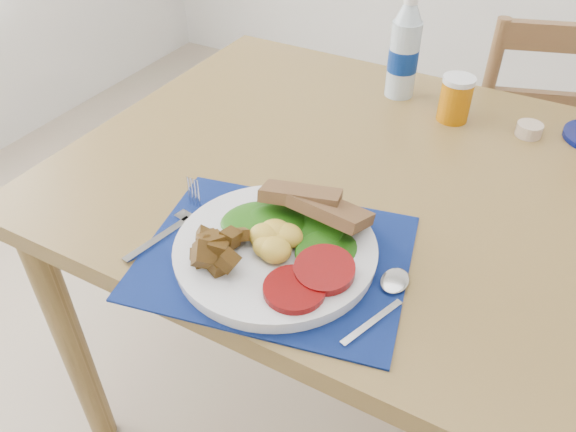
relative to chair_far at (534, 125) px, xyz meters
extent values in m
cube|color=brown|center=(-0.09, -0.72, 0.19)|extent=(1.40, 0.90, 0.04)
cylinder|color=brown|center=(-0.73, -1.11, -0.19)|extent=(0.06, 0.06, 0.71)
cylinder|color=brown|center=(-0.73, -0.33, -0.19)|extent=(0.06, 0.06, 0.71)
cube|color=brown|center=(-0.02, 0.06, -0.14)|extent=(0.50, 0.48, 0.04)
cylinder|color=brown|center=(0.09, 0.27, -0.35)|extent=(0.03, 0.03, 0.39)
cylinder|color=brown|center=(-0.23, 0.16, -0.35)|extent=(0.03, 0.03, 0.39)
cylinder|color=brown|center=(0.19, -0.03, -0.35)|extent=(0.03, 0.03, 0.39)
cylinder|color=brown|center=(-0.13, -0.14, -0.35)|extent=(0.03, 0.03, 0.39)
cube|color=brown|center=(0.03, -0.10, 0.29)|extent=(0.35, 0.14, 0.45)
cube|color=black|center=(-0.26, -1.01, 0.21)|extent=(0.46, 0.39, 0.00)
cylinder|color=silver|center=(-0.26, -1.01, 0.22)|extent=(0.31, 0.31, 0.02)
ellipsoid|color=gold|center=(-0.25, -1.02, 0.25)|extent=(0.07, 0.07, 0.04)
cylinder|color=#7F0604|center=(-0.18, -1.06, 0.24)|extent=(0.09, 0.09, 0.01)
ellipsoid|color=#113E07|center=(-0.25, -0.97, 0.24)|extent=(0.16, 0.10, 0.02)
cube|color=brown|center=(-0.24, -0.93, 0.26)|extent=(0.14, 0.09, 0.04)
cube|color=#B2B5BA|center=(-0.44, -1.07, 0.21)|extent=(0.04, 0.13, 0.00)
cube|color=#B2B5BA|center=(-0.44, -0.98, 0.21)|extent=(0.04, 0.07, 0.00)
cube|color=#B2B5BA|center=(-0.08, -1.07, 0.21)|extent=(0.05, 0.11, 0.00)
ellipsoid|color=#B2B5BA|center=(-0.08, -0.98, 0.21)|extent=(0.04, 0.06, 0.01)
cylinder|color=#ADBFCC|center=(-0.28, -0.40, 0.29)|extent=(0.07, 0.07, 0.17)
cylinder|color=navy|center=(-0.28, -0.40, 0.29)|extent=(0.07, 0.07, 0.05)
cone|color=#ADBFCC|center=(-0.28, -0.40, 0.39)|extent=(0.06, 0.06, 0.04)
cylinder|color=#AE6004|center=(-0.14, -0.46, 0.25)|extent=(0.07, 0.07, 0.09)
cylinder|color=#C7AD92|center=(0.01, -0.45, 0.22)|extent=(0.05, 0.05, 0.03)
camera|label=1|loc=(0.06, -1.56, 0.80)|focal=35.00mm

